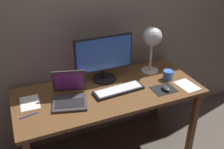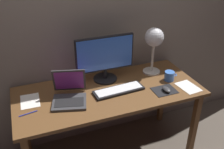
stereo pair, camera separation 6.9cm
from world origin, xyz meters
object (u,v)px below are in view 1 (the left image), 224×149
at_px(laptop, 70,92).
at_px(desk_lamp, 152,40).
at_px(coffee_mug, 168,75).
at_px(monitor, 104,57).
at_px(keyboard_main, 119,90).
at_px(mouse, 166,88).
at_px(pen, 29,115).

relative_size(laptop, desk_lamp, 0.79).
bearing_deg(desk_lamp, coffee_mug, -68.85).
height_order(monitor, keyboard_main, monitor).
height_order(keyboard_main, desk_lamp, desk_lamp).
distance_m(laptop, mouse, 0.82).
xyz_separation_m(laptop, desk_lamp, (0.85, 0.17, 0.26)).
bearing_deg(mouse, coffee_mug, 51.66).
bearing_deg(laptop, monitor, 27.22).
bearing_deg(desk_lamp, keyboard_main, -154.05).
xyz_separation_m(mouse, pen, (-1.13, 0.10, -0.02)).
distance_m(desk_lamp, mouse, 0.48).
bearing_deg(mouse, keyboard_main, 158.70).
distance_m(mouse, pen, 1.14).
bearing_deg(keyboard_main, monitor, 99.27).
xyz_separation_m(monitor, coffee_mug, (0.54, -0.22, -0.19)).
relative_size(monitor, keyboard_main, 1.19).
relative_size(monitor, laptop, 1.50).
relative_size(laptop, coffee_mug, 2.86).
distance_m(laptop, coffee_mug, 0.92).
height_order(desk_lamp, pen, desk_lamp).
xyz_separation_m(keyboard_main, desk_lamp, (0.43, 0.21, 0.32)).
bearing_deg(desk_lamp, monitor, 176.62).
height_order(monitor, coffee_mug, monitor).
xyz_separation_m(monitor, laptop, (-0.38, -0.19, -0.16)).
distance_m(mouse, coffee_mug, 0.21).
relative_size(coffee_mug, pen, 0.89).
bearing_deg(laptop, coffee_mug, -1.91).
xyz_separation_m(keyboard_main, pen, (-0.75, -0.05, -0.01)).
xyz_separation_m(coffee_mug, pen, (-1.26, -0.06, -0.04)).
bearing_deg(pen, coffee_mug, 2.79).
bearing_deg(mouse, desk_lamp, 81.94).
relative_size(keyboard_main, laptop, 1.26).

